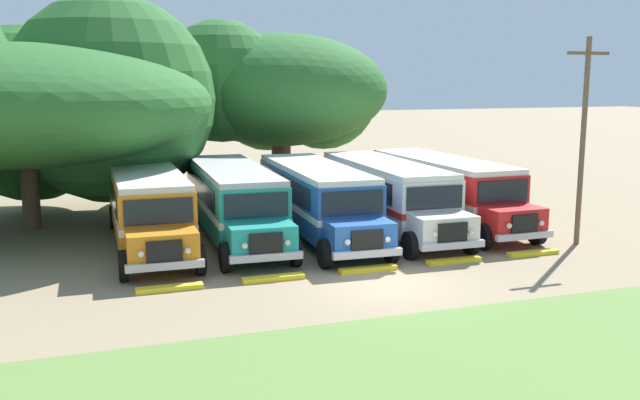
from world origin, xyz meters
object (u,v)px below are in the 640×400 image
parked_bus_slot_0 (148,203)px  secondary_tree (14,102)px  parked_bus_slot_2 (317,197)px  parked_bus_slot_4 (445,187)px  utility_pole (583,136)px  parked_bus_slot_1 (234,199)px  parked_bus_slot_3 (387,192)px  broad_shade_tree (277,91)px

parked_bus_slot_0 → secondary_tree: 7.95m
parked_bus_slot_0 → parked_bus_slot_2: same height
parked_bus_slot_4 → secondary_tree: (-17.53, 5.22, 3.75)m
parked_bus_slot_4 → utility_pole: 6.51m
utility_pole → secondary_tree: bearing=152.8°
parked_bus_slot_2 → parked_bus_slot_4: same height
parked_bus_slot_1 → parked_bus_slot_2: size_ratio=1.00×
parked_bus_slot_3 → parked_bus_slot_4: (2.96, 0.42, 0.00)m
parked_bus_slot_1 → parked_bus_slot_3: bearing=87.3°
parked_bus_slot_0 → utility_pole: bearing=71.7°
parked_bus_slot_0 → broad_shade_tree: broad_shade_tree is taller
parked_bus_slot_2 → parked_bus_slot_3: (3.16, 0.10, 0.00)m
parked_bus_slot_0 → parked_bus_slot_3: 9.76m
parked_bus_slot_1 → parked_bus_slot_0: bearing=-87.9°
parked_bus_slot_1 → broad_shade_tree: size_ratio=0.85×
parked_bus_slot_2 → parked_bus_slot_4: bearing=97.1°
parked_bus_slot_3 → secondary_tree: secondary_tree is taller
parked_bus_slot_2 → parked_bus_slot_3: same height
parked_bus_slot_1 → utility_pole: (12.21, -5.38, 2.57)m
parked_bus_slot_0 → parked_bus_slot_3: same height
parked_bus_slot_4 → broad_shade_tree: 12.70m
parked_bus_slot_0 → secondary_tree: bearing=-135.8°
parked_bus_slot_1 → utility_pole: 13.59m
parked_bus_slot_2 → secondary_tree: bearing=-114.5°
broad_shade_tree → parked_bus_slot_1: bearing=-114.0°
parked_bus_slot_1 → parked_bus_slot_2: (3.26, -0.65, 0.00)m
parked_bus_slot_1 → utility_pole: bearing=68.3°
secondary_tree → parked_bus_slot_3: bearing=-21.2°
parked_bus_slot_3 → parked_bus_slot_2: bearing=-86.6°
broad_shade_tree → utility_pole: size_ratio=1.64×
parked_bus_slot_1 → parked_bus_slot_2: same height
parked_bus_slot_3 → utility_pole: (5.80, -4.84, 2.57)m
parked_bus_slot_3 → secondary_tree: 16.07m
parked_bus_slot_3 → parked_bus_slot_4: bearing=99.7°
parked_bus_slot_3 → broad_shade_tree: broad_shade_tree is taller
broad_shade_tree → secondary_tree: secondary_tree is taller
parked_bus_slot_3 → parked_bus_slot_4: 2.99m
parked_bus_slot_3 → broad_shade_tree: size_ratio=0.85×
parked_bus_slot_3 → utility_pole: size_ratio=1.39×
parked_bus_slot_2 → parked_bus_slot_4: size_ratio=1.00×
parked_bus_slot_2 → utility_pole: 10.45m
parked_bus_slot_2 → parked_bus_slot_4: 6.14m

